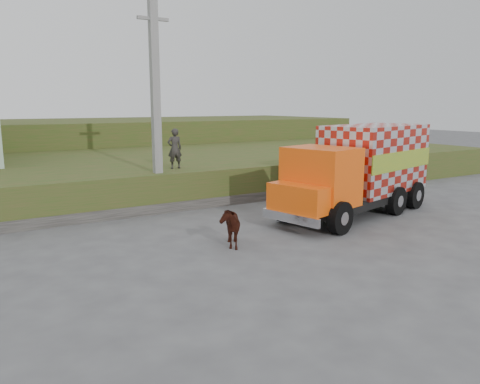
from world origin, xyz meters
TOP-DOWN VIEW (x-y plane):
  - ground at (0.00, 0.00)m, footprint 120.00×120.00m
  - embankment at (0.00, 10.00)m, footprint 40.00×12.00m
  - embankment_far at (0.00, 22.00)m, footprint 40.00×12.00m
  - retaining_strip at (-2.00, 4.20)m, footprint 16.00×0.50m
  - utility_pole at (-1.00, 4.60)m, footprint 1.20×0.30m
  - cargo_truck at (5.36, 0.22)m, footprint 7.82×4.11m
  - cow at (-0.95, -0.85)m, footprint 1.19×1.61m
  - pedestrian at (0.07, 5.42)m, footprint 0.64×0.46m

SIDE VIEW (x-z plane):
  - ground at x=0.00m, z-range 0.00..0.00m
  - retaining_strip at x=-2.00m, z-range 0.00..0.40m
  - cow at x=-0.95m, z-range 0.00..1.24m
  - embankment at x=0.00m, z-range 0.00..1.50m
  - embankment_far at x=0.00m, z-range 0.00..3.00m
  - cargo_truck at x=5.36m, z-range 0.05..3.38m
  - pedestrian at x=0.07m, z-range 1.50..3.15m
  - utility_pole at x=-1.00m, z-range 0.08..8.07m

